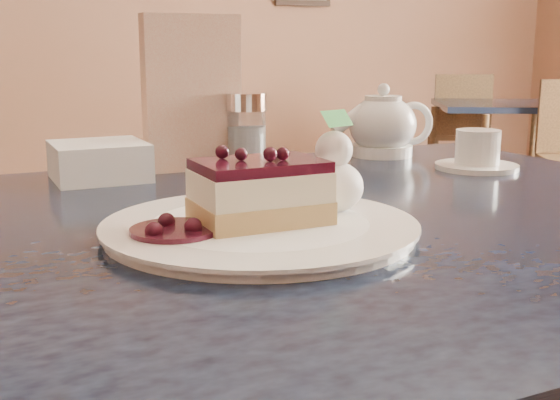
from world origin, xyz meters
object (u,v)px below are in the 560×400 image
object	(u,v)px
tea_set	(400,132)
bg_table_far_right	(506,200)
cheesecake_slice	(260,192)
dessert_plate	(260,228)
main_table	(241,296)

from	to	relation	value
tea_set	bg_table_far_right	distance (m)	3.41
cheesecake_slice	tea_set	bearing A→B (deg)	40.69
cheesecake_slice	tea_set	size ratio (longest dim) A/B	0.48
tea_set	dessert_plate	bearing A→B (deg)	-131.18
dessert_plate	main_table	bearing A→B (deg)	98.12
dessert_plate	tea_set	bearing A→B (deg)	48.82
main_table	dessert_plate	size ratio (longest dim) A/B	4.45
cheesecake_slice	tea_set	distance (m)	0.55
tea_set	bg_table_far_right	size ratio (longest dim) A/B	0.18
cheesecake_slice	bg_table_far_right	world-z (taller)	cheesecake_slice
dessert_plate	tea_set	size ratio (longest dim) A/B	1.07
dessert_plate	cheesecake_slice	bearing A→B (deg)	135.00
main_table	tea_set	world-z (taller)	tea_set
dessert_plate	tea_set	world-z (taller)	tea_set
bg_table_far_right	cheesecake_slice	bearing A→B (deg)	-107.27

